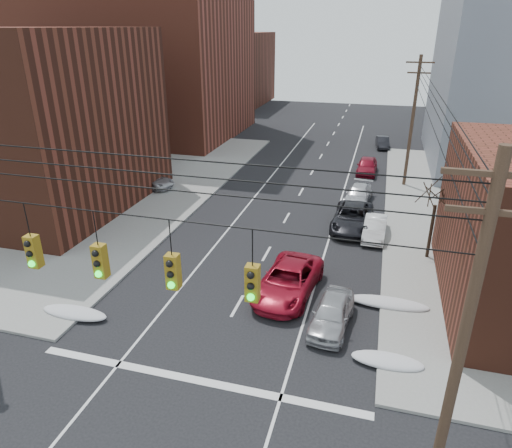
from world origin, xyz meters
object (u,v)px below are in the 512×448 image
Objects in this scene: parked_car_b at (375,228)px; lot_car_a at (95,203)px; parked_car_c at (352,218)px; parked_car_d at (358,194)px; parked_car_e at (367,166)px; parked_car_a at (332,313)px; lot_car_c at (78,189)px; lot_car_b at (151,180)px; red_pickup at (288,281)px; parked_car_f at (382,142)px; lot_car_d at (91,186)px.

parked_car_b is 20.64m from lot_car_a.
parked_car_c reaches higher than parked_car_d.
parked_car_c is at bearing -89.86° from parked_car_e.
parked_car_a is 24.93m from lot_car_c.
parked_car_c reaches higher than parked_car_b.
lot_car_b is (-17.55, 15.74, 0.04)m from parked_car_a.
lot_car_c reaches higher than parked_car_b.
red_pickup is 1.42× the size of parked_car_b.
lot_car_b is at bearing -150.34° from parked_car_e.
parked_car_c is at bearing -66.21° from lot_car_a.
parked_car_f is at bearing -20.87° from lot_car_a.
parked_car_c is 24.30m from parked_car_f.
lot_car_b is (-19.07, -20.37, 0.13)m from parked_car_f.
lot_car_c reaches higher than parked_car_d.
lot_car_a is at bearing -133.71° from parked_car_f.
parked_car_b is at bearing -69.84° from lot_car_a.
lot_car_d is (-22.91, -23.49, 0.26)m from parked_car_f.
parked_car_a is 0.96× the size of lot_car_d.
lot_car_a is (-16.46, 7.31, 0.01)m from red_pickup.
lot_car_d is (-21.43, -4.61, 0.24)m from parked_car_d.
parked_car_a is 0.96× the size of lot_car_b.
lot_car_d is at bearing 177.37° from parked_car_b.
parked_car_f is (1.22, 10.78, -0.13)m from parked_car_e.
lot_car_c is at bearing 169.93° from lot_car_d.
parked_car_f is 0.88× the size of lot_car_b.
parked_car_d is 20.56m from lot_car_a.
parked_car_c reaches higher than lot_car_b.
parked_car_c is 13.47m from parked_car_e.
lot_car_c reaches higher than parked_car_a.
parked_car_f is at bearing -31.11° from lot_car_c.
parked_car_f is (4.09, 33.87, -0.17)m from red_pickup.
parked_car_b is 14.65m from parked_car_e.
lot_car_a is (-19.03, 9.55, 0.10)m from parked_car_a.
red_pickup is 23.26m from parked_car_e.
parked_car_e reaches higher than parked_car_b.
parked_car_f is 33.89m from lot_car_c.
lot_car_b is (-17.60, -1.48, 0.10)m from parked_car_d.
parked_car_e reaches higher than lot_car_b.
parked_car_c is at bearing -76.79° from lot_car_c.
parked_car_e is at bearing 90.31° from parked_car_c.
lot_car_b is (-17.55, 3.88, -0.03)m from parked_car_c.
parked_car_d is at bearing 95.01° from parked_car_a.
red_pickup is at bearing -95.67° from parked_car_e.
parked_car_a is at bearing -96.05° from lot_car_d.
parked_car_b is 1.01× the size of lot_car_a.
lot_car_c is (-2.97, 2.17, 0.10)m from lot_car_a.
lot_car_c is at bearing -159.36° from parked_car_d.
lot_car_b is (1.48, 6.19, -0.06)m from lot_car_a.
parked_car_f is at bearing 89.42° from red_pickup.
parked_car_a is at bearing -34.75° from red_pickup.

